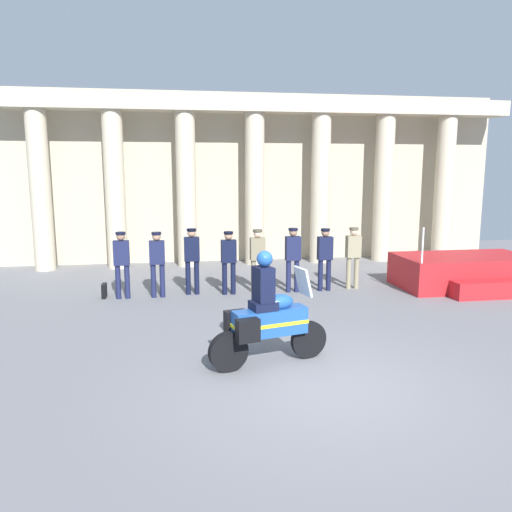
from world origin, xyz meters
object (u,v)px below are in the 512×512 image
officer_in_row_5 (293,255)px  officer_in_row_4 (258,255)px  reviewing_stand (465,272)px  officer_in_row_7 (353,253)px  officer_in_row_3 (229,258)px  officer_in_row_1 (157,259)px  briefcase_on_ground (104,291)px  officer_in_row_2 (192,256)px  officer_in_row_6 (325,254)px  motorcycle_with_rider (266,318)px  officer_in_row_0 (122,260)px

officer_in_row_5 → officer_in_row_4: bearing=-11.8°
reviewing_stand → officer_in_row_4: 5.70m
officer_in_row_7 → reviewing_stand: bearing=171.3°
officer_in_row_3 → officer_in_row_1: bearing=-1.1°
reviewing_stand → officer_in_row_5: reviewing_stand is taller
reviewing_stand → briefcase_on_ground: 9.56m
briefcase_on_ground → reviewing_stand: bearing=-2.2°
officer_in_row_3 → briefcase_on_ground: size_ratio=4.51×
officer_in_row_2 → officer_in_row_1: bearing=9.5°
officer_in_row_2 → officer_in_row_6: officer_in_row_2 is taller
officer_in_row_5 → officer_in_row_7: bearing=-177.9°
officer_in_row_3 → motorcycle_with_rider: (0.11, -4.83, -0.16)m
officer_in_row_5 → officer_in_row_6: (0.87, 0.02, -0.02)m
officer_in_row_4 → officer_in_row_5: size_ratio=0.98×
officer_in_row_2 → officer_in_row_3: bearing=168.9°
officer_in_row_7 → officer_in_row_6: bearing=5.1°
officer_in_row_2 → officer_in_row_4: officer_in_row_2 is taller
motorcycle_with_rider → officer_in_row_1: bearing=96.9°
officer_in_row_0 → officer_in_row_2: bearing=-176.5°
officer_in_row_1 → officer_in_row_3: officer_in_row_1 is taller
reviewing_stand → officer_in_row_6: bearing=176.3°
officer_in_row_0 → officer_in_row_4: 3.42m
officer_in_row_1 → officer_in_row_7: bearing=179.4°
officer_in_row_1 → officer_in_row_4: size_ratio=1.00×
officer_in_row_3 → officer_in_row_5: officer_in_row_5 is taller
motorcycle_with_rider → officer_in_row_0: bearing=105.2°
officer_in_row_4 → motorcycle_with_rider: 5.01m
officer_in_row_3 → officer_in_row_4: officer_in_row_4 is taller
officer_in_row_4 → officer_in_row_6: bearing=173.6°
officer_in_row_5 → motorcycle_with_rider: motorcycle_with_rider is taller
officer_in_row_4 → officer_in_row_3: bearing=8.0°
reviewing_stand → officer_in_row_7: size_ratio=2.16×
officer_in_row_3 → officer_in_row_4: bearing=-172.0°
reviewing_stand → officer_in_row_5: (-4.76, 0.23, 0.57)m
officer_in_row_5 → officer_in_row_0: bearing=-2.0°
officer_in_row_1 → officer_in_row_5: 3.46m
officer_in_row_1 → motorcycle_with_rider: (1.89, -4.80, -0.18)m
reviewing_stand → motorcycle_with_rider: motorcycle_with_rider is taller
officer_in_row_0 → reviewing_stand: bearing=176.5°
motorcycle_with_rider → reviewing_stand: bearing=21.3°
reviewing_stand → officer_in_row_1: 8.23m
reviewing_stand → officer_in_row_2: reviewing_stand is taller
reviewing_stand → motorcycle_with_rider: 7.81m
reviewing_stand → officer_in_row_4: bearing=176.1°
officer_in_row_2 → briefcase_on_ground: size_ratio=4.72×
reviewing_stand → officer_in_row_6: reviewing_stand is taller
officer_in_row_2 → officer_in_row_3: (0.92, -0.15, -0.04)m
officer_in_row_0 → motorcycle_with_rider: motorcycle_with_rider is taller
officer_in_row_1 → officer_in_row_4: (2.55, 0.17, -0.00)m
officer_in_row_0 → officer_in_row_1: size_ratio=1.01×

